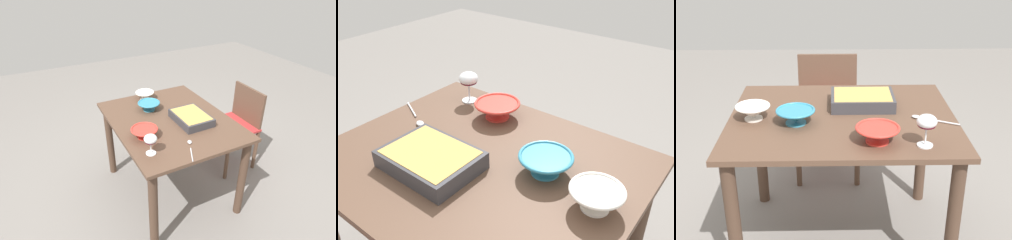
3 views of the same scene
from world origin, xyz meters
TOP-DOWN VIEW (x-y plane):
  - ground_plane at (0.00, 0.00)m, footprint 8.00×8.00m
  - dining_table at (0.00, 0.00)m, footprint 1.11×0.89m
  - chair at (-0.09, 0.79)m, footprint 0.42×0.39m
  - wine_glass at (0.35, -0.32)m, footprint 0.09×0.09m
  - casserole_dish at (0.11, 0.13)m, footprint 0.32×0.24m
  - mixing_bowl at (0.15, -0.28)m, footprint 0.20×0.20m
  - small_bowl at (-0.22, -0.08)m, footprint 0.19×0.19m
  - serving_bowl at (-0.43, -0.03)m, footprint 0.17×0.17m
  - serving_spoon at (0.40, -0.06)m, footprint 0.22×0.12m

SIDE VIEW (x-z plane):
  - ground_plane at x=0.00m, z-range 0.00..0.00m
  - chair at x=-0.09m, z-range 0.06..0.86m
  - dining_table at x=0.00m, z-range 0.24..0.99m
  - serving_spoon at x=0.40m, z-range 0.75..0.76m
  - casserole_dish at x=0.11m, z-range 0.75..0.82m
  - mixing_bowl at x=0.15m, z-range 0.76..0.83m
  - small_bowl at x=-0.22m, z-range 0.76..0.83m
  - serving_bowl at x=-0.43m, z-range 0.76..0.83m
  - wine_glass at x=0.35m, z-range 0.78..0.93m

